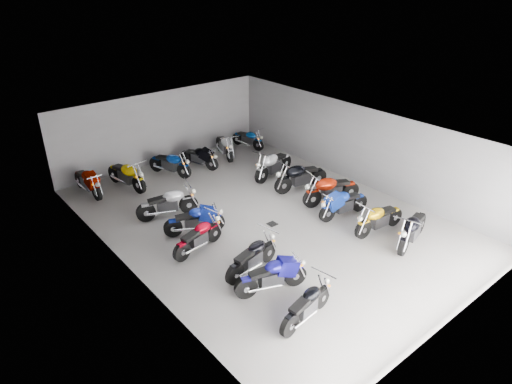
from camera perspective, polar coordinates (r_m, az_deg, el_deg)
ground at (r=16.29m, az=0.88°, el=-3.34°), size 14.00×14.00×0.00m
wall_back at (r=21.00m, az=-11.69°, el=7.92°), size 10.00×0.10×3.20m
wall_left at (r=13.23m, az=-15.85°, el=-4.09°), size 0.10×14.00×3.20m
wall_right at (r=18.94m, az=12.57°, el=5.78°), size 0.10×14.00×3.20m
ceiling at (r=14.95m, az=0.96°, el=7.42°), size 10.00×14.00×0.04m
drain_grate at (r=15.96m, az=2.04°, el=-4.01°), size 0.32×0.32×0.01m
motorcycle_left_a at (r=11.84m, az=6.40°, el=-13.85°), size 1.98×0.50×0.87m
motorcycle_left_b at (r=12.65m, az=2.03°, el=-10.43°), size 2.06×0.79×0.93m
motorcycle_left_c at (r=13.38m, az=-0.45°, el=-8.13°), size 2.08×0.53×0.92m
motorcycle_left_d at (r=14.44m, az=-7.18°, el=-5.58°), size 2.01×0.57×0.89m
motorcycle_left_e at (r=15.33m, az=-7.63°, el=-3.53°), size 1.93×0.97×0.90m
motorcycle_left_f at (r=16.46m, az=-10.94°, el=-1.40°), size 2.17×0.77×0.98m
motorcycle_right_a at (r=15.44m, az=18.99°, el=-4.39°), size 2.25×0.75×1.01m
motorcycle_right_b at (r=15.80m, az=15.10°, el=-3.21°), size 2.15×0.48×0.95m
motorcycle_right_c at (r=16.49m, az=10.86°, el=-1.42°), size 2.14×0.51×0.94m
motorcycle_right_d at (r=17.28m, az=9.34°, el=0.27°), size 2.32×0.82×1.04m
motorcycle_right_e at (r=18.20m, az=5.56°, el=1.93°), size 2.36×0.68×1.05m
motorcycle_right_f at (r=19.25m, az=2.15°, el=3.46°), size 2.36×0.68×1.05m
motorcycle_back_a at (r=18.97m, az=-20.28°, el=1.22°), size 0.45×2.20×0.97m
motorcycle_back_b at (r=19.01m, az=-15.87°, el=2.06°), size 0.62×2.32×1.03m
motorcycle_back_c at (r=19.79m, az=-10.67°, el=3.51°), size 0.91×2.08×0.96m
motorcycle_back_d at (r=20.36m, az=-7.14°, el=4.34°), size 0.88×1.94×0.89m
motorcycle_back_e at (r=21.45m, az=-3.94°, el=5.78°), size 0.83×2.14×0.97m
motorcycle_back_f at (r=22.51m, az=-0.99°, el=6.68°), size 0.52×1.93×0.85m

